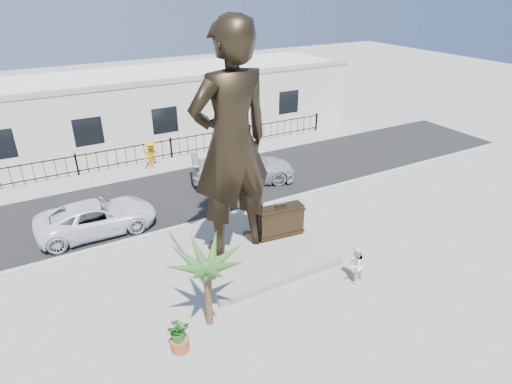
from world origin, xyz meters
TOP-DOWN VIEW (x-y plane):
  - ground at (0.00, 0.00)m, footprint 100.00×100.00m
  - street at (0.00, 8.00)m, footprint 40.00×7.00m
  - curb at (0.00, 4.50)m, footprint 40.00×0.25m
  - far_sidewalk at (0.00, 12.00)m, footprint 40.00×2.50m
  - plinth at (-0.50, 1.50)m, footprint 5.20×5.20m
  - fence at (0.00, 12.80)m, footprint 22.00×0.10m
  - building at (0.00, 17.00)m, footprint 28.00×7.00m
  - statue at (-1.19, 1.69)m, footprint 3.33×2.33m
  - suitcase at (0.86, 1.49)m, footprint 1.95×0.81m
  - tourist at (1.81, -2.11)m, footprint 0.84×0.75m
  - car_white at (-5.66, 6.00)m, footprint 5.04×2.39m
  - car_silver at (2.31, 7.56)m, footprint 5.97×3.86m
  - worker at (-1.52, 11.77)m, footprint 1.24×1.00m
  - palm_tree at (-3.66, -1.54)m, footprint 1.80×1.80m
  - planter at (-4.86, -2.11)m, footprint 0.56×0.56m
  - shrub at (-4.86, -2.11)m, footprint 0.77×0.71m

SIDE VIEW (x-z plane):
  - ground at x=0.00m, z-range 0.00..0.00m
  - palm_tree at x=-3.66m, z-range -1.60..1.60m
  - street at x=0.00m, z-range 0.00..0.01m
  - far_sidewalk at x=0.00m, z-range 0.00..0.02m
  - curb at x=0.00m, z-range 0.00..0.12m
  - plinth at x=-0.50m, z-range 0.00..0.30m
  - planter at x=-4.86m, z-range 0.00..0.40m
  - fence at x=0.00m, z-range 0.00..1.20m
  - car_white at x=-5.66m, z-range 0.01..1.40m
  - tourist at x=1.81m, z-range 0.00..1.45m
  - shrub at x=-4.86m, z-range 0.40..1.14m
  - car_silver at x=2.31m, z-range 0.01..1.62m
  - worker at x=-1.52m, z-range 0.02..1.70m
  - suitcase at x=0.86m, z-range 0.30..1.64m
  - building at x=0.00m, z-range 0.00..4.40m
  - statue at x=-1.19m, z-range 0.30..9.02m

